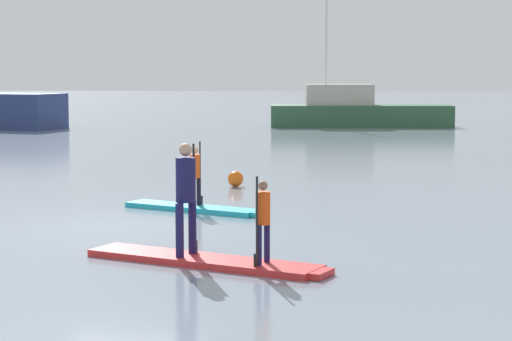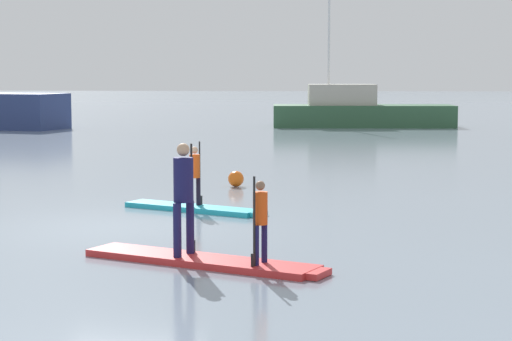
{
  "view_description": "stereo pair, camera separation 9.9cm",
  "coord_description": "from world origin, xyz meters",
  "px_view_note": "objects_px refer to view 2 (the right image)",
  "views": [
    {
      "loc": [
        3.39,
        -16.26,
        2.74
      ],
      "look_at": [
        1.97,
        3.87,
        0.61
      ],
      "focal_mm": 65.71,
      "sensor_mm": 36.0,
      "label": 1
    },
    {
      "loc": [
        3.49,
        -16.25,
        2.74
      ],
      "look_at": [
        1.97,
        3.87,
        0.61
      ],
      "focal_mm": 65.71,
      "sensor_mm": 36.0,
      "label": 2
    }
  ],
  "objects_px": {
    "paddleboard_near": "(195,208)",
    "paddleboard_far": "(204,261)",
    "fishing_boat_white_large": "(359,111)",
    "paddler_child_front": "(260,217)",
    "paddler_adult": "(184,191)",
    "mooring_buoy_near": "(236,179)",
    "paddler_child_solo": "(195,172)"
  },
  "relations": [
    {
      "from": "paddleboard_near",
      "to": "paddler_adult",
      "type": "distance_m",
      "value": 5.12
    },
    {
      "from": "mooring_buoy_near",
      "to": "paddler_child_front",
      "type": "bearing_deg",
      "value": -82.47
    },
    {
      "from": "paddleboard_near",
      "to": "paddleboard_far",
      "type": "height_order",
      "value": "same"
    },
    {
      "from": "paddler_child_solo",
      "to": "mooring_buoy_near",
      "type": "distance_m",
      "value": 4.04
    },
    {
      "from": "paddler_child_front",
      "to": "paddler_adult",
      "type": "bearing_deg",
      "value": 154.69
    },
    {
      "from": "paddler_adult",
      "to": "paddler_child_front",
      "type": "xyz_separation_m",
      "value": [
        1.14,
        -0.54,
        -0.28
      ]
    },
    {
      "from": "paddleboard_far",
      "to": "fishing_boat_white_large",
      "type": "bearing_deg",
      "value": 84.45
    },
    {
      "from": "paddleboard_near",
      "to": "paddler_adult",
      "type": "relative_size",
      "value": 1.84
    },
    {
      "from": "paddleboard_near",
      "to": "paddler_adult",
      "type": "height_order",
      "value": "paddler_adult"
    },
    {
      "from": "paddleboard_near",
      "to": "mooring_buoy_near",
      "type": "distance_m",
      "value": 4.01
    },
    {
      "from": "paddleboard_near",
      "to": "paddler_adult",
      "type": "bearing_deg",
      "value": -83.73
    },
    {
      "from": "paddler_child_solo",
      "to": "paddler_child_front",
      "type": "relative_size",
      "value": 1.03
    },
    {
      "from": "paddleboard_far",
      "to": "paddler_child_front",
      "type": "height_order",
      "value": "paddler_child_front"
    },
    {
      "from": "paddleboard_near",
      "to": "paddler_child_front",
      "type": "relative_size",
      "value": 2.42
    },
    {
      "from": "paddler_adult",
      "to": "paddler_child_front",
      "type": "bearing_deg",
      "value": -25.31
    },
    {
      "from": "paddler_child_front",
      "to": "fishing_boat_white_large",
      "type": "distance_m",
      "value": 34.74
    },
    {
      "from": "paddleboard_far",
      "to": "mooring_buoy_near",
      "type": "relative_size",
      "value": 9.69
    },
    {
      "from": "paddler_child_front",
      "to": "paddleboard_near",
      "type": "bearing_deg",
      "value": 106.95
    },
    {
      "from": "paddleboard_near",
      "to": "fishing_boat_white_large",
      "type": "height_order",
      "value": "fishing_boat_white_large"
    },
    {
      "from": "paddler_child_solo",
      "to": "paddleboard_far",
      "type": "xyz_separation_m",
      "value": [
        0.86,
        -5.15,
        -0.72
      ]
    },
    {
      "from": "paddleboard_far",
      "to": "paddler_adult",
      "type": "relative_size",
      "value": 2.26
    },
    {
      "from": "paddler_child_front",
      "to": "fishing_boat_white_large",
      "type": "height_order",
      "value": "fishing_boat_white_large"
    },
    {
      "from": "paddler_child_front",
      "to": "paddleboard_far",
      "type": "bearing_deg",
      "value": 154.78
    },
    {
      "from": "paddleboard_near",
      "to": "paddleboard_far",
      "type": "xyz_separation_m",
      "value": [
        0.86,
        -5.14,
        0.0
      ]
    },
    {
      "from": "paddleboard_near",
      "to": "paddler_child_front",
      "type": "distance_m",
      "value": 5.82
    },
    {
      "from": "paddler_child_front",
      "to": "mooring_buoy_near",
      "type": "distance_m",
      "value": 9.61
    },
    {
      "from": "paddleboard_near",
      "to": "paddler_child_front",
      "type": "height_order",
      "value": "paddler_child_front"
    },
    {
      "from": "paddleboard_near",
      "to": "fishing_boat_white_large",
      "type": "relative_size",
      "value": 0.33
    },
    {
      "from": "paddleboard_far",
      "to": "paddler_child_front",
      "type": "relative_size",
      "value": 2.97
    },
    {
      "from": "paddler_adult",
      "to": "mooring_buoy_near",
      "type": "xyz_separation_m",
      "value": [
        -0.12,
        8.98,
        -0.84
      ]
    },
    {
      "from": "paddleboard_near",
      "to": "paddleboard_far",
      "type": "relative_size",
      "value": 0.81
    },
    {
      "from": "paddleboard_far",
      "to": "fishing_boat_white_large",
      "type": "height_order",
      "value": "fishing_boat_white_large"
    }
  ]
}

